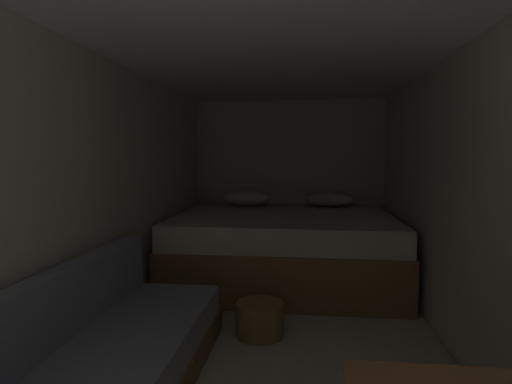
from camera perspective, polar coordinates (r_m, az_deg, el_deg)
ground_plane at (r=2.71m, az=2.07°, el=-23.19°), size 7.20×7.20×0.00m
wall_back at (r=5.02m, az=4.59°, el=1.62°), size 2.40×0.05×1.96m
wall_left at (r=2.76m, az=-22.97°, el=-1.71°), size 0.05×5.20×1.96m
wall_right at (r=2.59m, az=29.04°, el=-2.39°), size 0.05×5.20×1.96m
ceiling_slab at (r=2.49m, az=2.23°, el=21.31°), size 2.40×5.20×0.05m
bed at (r=4.19m, az=4.03°, el=-7.71°), size 2.18×1.74×0.86m
wicker_basket at (r=3.04m, az=0.58°, el=-17.49°), size 0.35×0.35×0.23m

